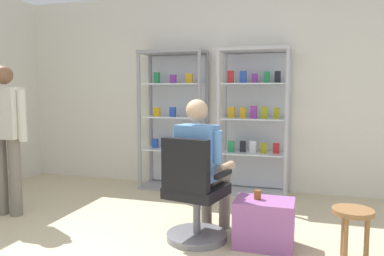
{
  "coord_description": "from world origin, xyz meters",
  "views": [
    {
      "loc": [
        1.23,
        -2.25,
        1.38
      ],
      "look_at": [
        0.14,
        1.32,
        1.0
      ],
      "focal_mm": 35.8,
      "sensor_mm": 36.0,
      "label": 1
    }
  ],
  "objects_px": {
    "seated_shopkeeper": "(202,161)",
    "standing_customer": "(6,131)",
    "office_chair": "(194,199)",
    "wooden_stool": "(352,220)",
    "storage_crate": "(264,223)",
    "display_cabinet_right": "(254,121)",
    "display_cabinet_left": "(175,119)",
    "tea_glass": "(257,195)"
  },
  "relations": [
    {
      "from": "seated_shopkeeper",
      "to": "standing_customer",
      "type": "relative_size",
      "value": 0.79
    },
    {
      "from": "office_chair",
      "to": "wooden_stool",
      "type": "height_order",
      "value": "office_chair"
    },
    {
      "from": "office_chair",
      "to": "storage_crate",
      "type": "bearing_deg",
      "value": 7.85
    },
    {
      "from": "display_cabinet_right",
      "to": "wooden_stool",
      "type": "bearing_deg",
      "value": -60.32
    },
    {
      "from": "storage_crate",
      "to": "standing_customer",
      "type": "relative_size",
      "value": 0.31
    },
    {
      "from": "wooden_stool",
      "to": "display_cabinet_left",
      "type": "bearing_deg",
      "value": 139.55
    },
    {
      "from": "display_cabinet_right",
      "to": "wooden_stool",
      "type": "height_order",
      "value": "display_cabinet_right"
    },
    {
      "from": "tea_glass",
      "to": "office_chair",
      "type": "bearing_deg",
      "value": -170.6
    },
    {
      "from": "display_cabinet_left",
      "to": "display_cabinet_right",
      "type": "xyz_separation_m",
      "value": [
        1.1,
        -0.0,
        0.01
      ]
    },
    {
      "from": "seated_shopkeeper",
      "to": "standing_customer",
      "type": "distance_m",
      "value": 2.21
    },
    {
      "from": "office_chair",
      "to": "wooden_stool",
      "type": "distance_m",
      "value": 1.32
    },
    {
      "from": "display_cabinet_left",
      "to": "tea_glass",
      "type": "xyz_separation_m",
      "value": [
        1.37,
        -1.71,
        -0.5
      ]
    },
    {
      "from": "display_cabinet_left",
      "to": "wooden_stool",
      "type": "distance_m",
      "value": 2.87
    },
    {
      "from": "office_chair",
      "to": "wooden_stool",
      "type": "relative_size",
      "value": 2.22
    },
    {
      "from": "seated_shopkeeper",
      "to": "display_cabinet_right",
      "type": "bearing_deg",
      "value": 81.25
    },
    {
      "from": "office_chair",
      "to": "storage_crate",
      "type": "distance_m",
      "value": 0.65
    },
    {
      "from": "seated_shopkeeper",
      "to": "standing_customer",
      "type": "bearing_deg",
      "value": -179.09
    },
    {
      "from": "seated_shopkeeper",
      "to": "display_cabinet_left",
      "type": "bearing_deg",
      "value": 117.34
    },
    {
      "from": "seated_shopkeeper",
      "to": "tea_glass",
      "type": "bearing_deg",
      "value": -7.42
    },
    {
      "from": "seated_shopkeeper",
      "to": "storage_crate",
      "type": "xyz_separation_m",
      "value": [
        0.59,
        -0.07,
        -0.5
      ]
    },
    {
      "from": "tea_glass",
      "to": "wooden_stool",
      "type": "distance_m",
      "value": 0.78
    },
    {
      "from": "display_cabinet_left",
      "to": "wooden_stool",
      "type": "height_order",
      "value": "display_cabinet_left"
    },
    {
      "from": "display_cabinet_right",
      "to": "tea_glass",
      "type": "height_order",
      "value": "display_cabinet_right"
    },
    {
      "from": "wooden_stool",
      "to": "office_chair",
      "type": "bearing_deg",
      "value": 178.97
    },
    {
      "from": "display_cabinet_left",
      "to": "office_chair",
      "type": "relative_size",
      "value": 1.98
    },
    {
      "from": "display_cabinet_left",
      "to": "wooden_stool",
      "type": "relative_size",
      "value": 4.39
    },
    {
      "from": "office_chair",
      "to": "storage_crate",
      "type": "relative_size",
      "value": 1.88
    },
    {
      "from": "storage_crate",
      "to": "display_cabinet_right",
      "type": "bearing_deg",
      "value": 101.03
    },
    {
      "from": "display_cabinet_right",
      "to": "storage_crate",
      "type": "relative_size",
      "value": 3.73
    },
    {
      "from": "storage_crate",
      "to": "wooden_stool",
      "type": "relative_size",
      "value": 1.18
    },
    {
      "from": "display_cabinet_right",
      "to": "tea_glass",
      "type": "xyz_separation_m",
      "value": [
        0.27,
        -1.71,
        -0.51
      ]
    },
    {
      "from": "standing_customer",
      "to": "display_cabinet_left",
      "type": "bearing_deg",
      "value": 51.13
    },
    {
      "from": "standing_customer",
      "to": "wooden_stool",
      "type": "bearing_deg",
      "value": -2.45
    },
    {
      "from": "display_cabinet_right",
      "to": "office_chair",
      "type": "bearing_deg",
      "value": -99.02
    },
    {
      "from": "display_cabinet_left",
      "to": "seated_shopkeeper",
      "type": "height_order",
      "value": "display_cabinet_left"
    },
    {
      "from": "storage_crate",
      "to": "seated_shopkeeper",
      "type": "bearing_deg",
      "value": 172.75
    },
    {
      "from": "office_chair",
      "to": "seated_shopkeeper",
      "type": "distance_m",
      "value": 0.36
    },
    {
      "from": "display_cabinet_left",
      "to": "tea_glass",
      "type": "relative_size",
      "value": 23.39
    },
    {
      "from": "display_cabinet_left",
      "to": "wooden_stool",
      "type": "xyz_separation_m",
      "value": [
        2.14,
        -1.82,
        -0.62
      ]
    },
    {
      "from": "tea_glass",
      "to": "wooden_stool",
      "type": "xyz_separation_m",
      "value": [
        0.77,
        -0.12,
        -0.11
      ]
    },
    {
      "from": "display_cabinet_right",
      "to": "wooden_stool",
      "type": "distance_m",
      "value": 2.19
    },
    {
      "from": "tea_glass",
      "to": "seated_shopkeeper",
      "type": "bearing_deg",
      "value": 172.58
    }
  ]
}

